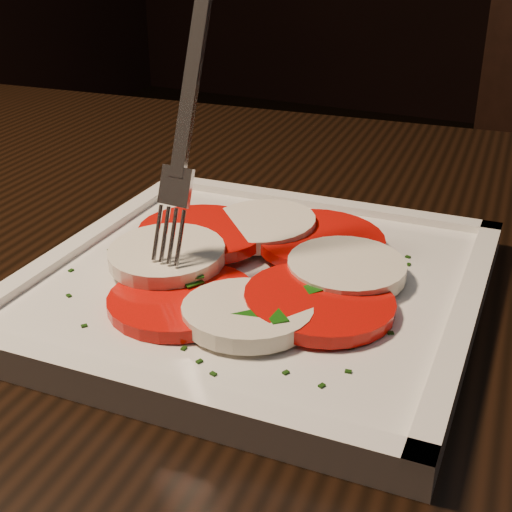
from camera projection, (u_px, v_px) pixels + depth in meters
table at (246, 352)px, 0.59m from camera, size 1.27×0.91×0.75m
plate at (256, 286)px, 0.48m from camera, size 0.30×0.30×0.01m
caprese_salad at (256, 265)px, 0.47m from camera, size 0.22×0.21×0.02m
fork at (196, 101)px, 0.44m from camera, size 0.03×0.07×0.19m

